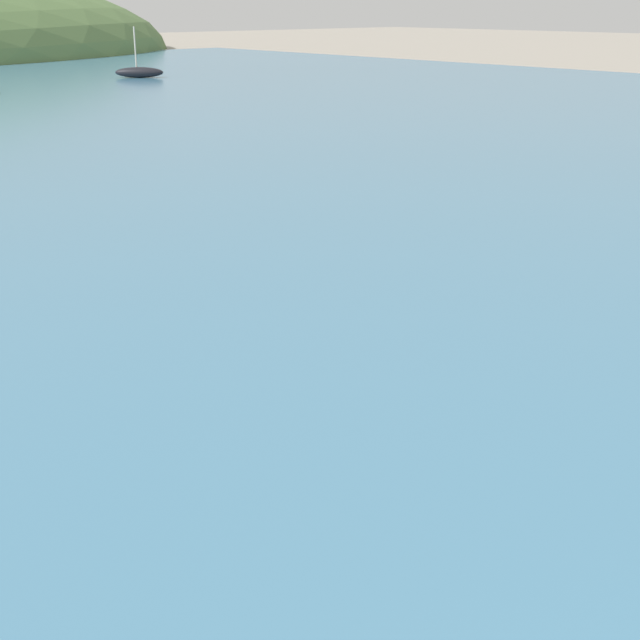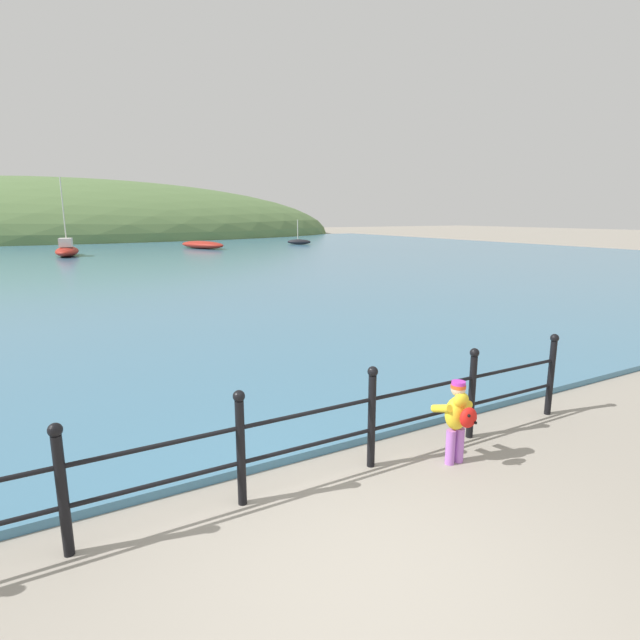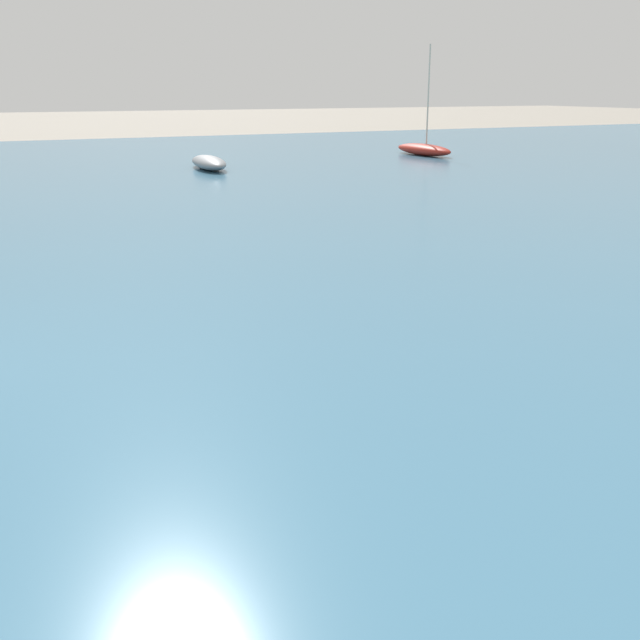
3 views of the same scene
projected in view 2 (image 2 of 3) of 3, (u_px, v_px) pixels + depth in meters
The scene contains 8 objects.
ground_plane at pixel (368, 579), 4.00m from camera, with size 200.00×200.00×0.00m, color gray.
water at pixel (76, 261), 31.27m from camera, with size 80.00×60.00×0.10m, color teal.
far_hillside at pixel (54, 237), 65.26m from camera, with size 78.58×43.22×15.10m.
iron_railing at pixel (311, 428), 5.29m from camera, with size 7.99×0.12×1.21m.
child_in_coat at pixel (458, 415), 5.73m from camera, with size 0.40×0.54×1.00m.
boat_twin_mast at pixel (67, 250), 33.92m from camera, with size 1.99×4.33×5.23m.
boat_white_sailboat at pixel (299, 242), 47.34m from camera, with size 2.14×2.00×2.31m.
boat_nearest_quay at pixel (202, 245), 41.66m from camera, with size 3.38×5.21×0.63m.
Camera 2 is at (-2.04, -2.85, 2.86)m, focal length 28.00 mm.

